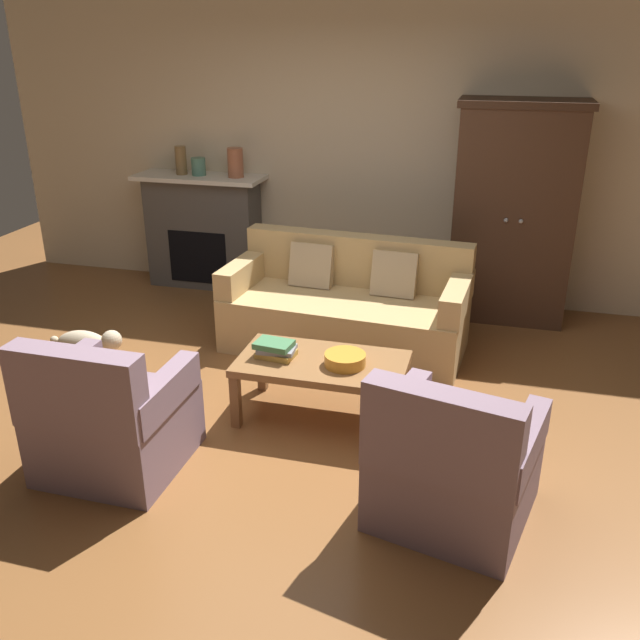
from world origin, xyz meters
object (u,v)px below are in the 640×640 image
mantel_vase_jade (199,166)px  dog (87,346)px  coffee_table (322,368)px  couch (347,309)px  armoire (513,213)px  armchair_near_left (111,421)px  mantel_vase_bronze (181,160)px  mantel_vase_terracotta (235,163)px  book_stack (276,349)px  fruit_bowl (345,360)px  fireplace (204,230)px  armchair_near_right (453,467)px

mantel_vase_jade → dog: mantel_vase_jade is taller
coffee_table → couch: bearing=94.7°
armoire → armchair_near_left: bearing=-125.8°
mantel_vase_bronze → mantel_vase_terracotta: 0.56m
book_stack → mantel_vase_bronze: bearing=126.9°
mantel_vase_bronze → mantel_vase_jade: mantel_vase_bronze is taller
dog → armchair_near_left: bearing=-51.2°
coffee_table → dog: size_ratio=1.92×
fruit_bowl → book_stack: book_stack is taller
book_stack → mantel_vase_jade: size_ratio=1.62×
fruit_bowl → mantel_vase_terracotta: 2.86m
mantel_vase_jade → fireplace: bearing=90.0°
fruit_bowl → couch: bearing=102.2°
mantel_vase_jade → armchair_near_left: 3.30m
armoire → armchair_near_right: size_ratio=2.05×
fireplace → fruit_bowl: bearing=-49.0°
armchair_near_left → armchair_near_right: (1.95, 0.04, 0.00)m
mantel_vase_bronze → fireplace: bearing=5.7°
book_stack → dog: book_stack is taller
mantel_vase_jade → mantel_vase_terracotta: size_ratio=0.61×
armchair_near_right → fruit_bowl: bearing=133.4°
book_stack → armchair_near_left: armchair_near_left is taller
couch → armchair_near_right: (1.01, -1.98, -0.00)m
armoire → fruit_bowl: 2.44m
couch → dog: (-1.74, -1.03, -0.07)m
fruit_bowl → book_stack: size_ratio=0.98×
mantel_vase_bronze → armoire: bearing=-1.1°
coffee_table → armchair_near_left: (-1.03, -0.87, -0.05)m
armchair_near_right → fireplace: bearing=131.7°
book_stack → dog: 1.55m
dog → mantel_vase_bronze: bearing=94.1°
armchair_near_left → armchair_near_right: bearing=1.3°
fireplace → mantel_vase_terracotta: mantel_vase_terracotta is taller
coffee_table → mantel_vase_jade: size_ratio=6.59×
mantel_vase_terracotta → dog: (-0.41, -2.08, -1.01)m
coffee_table → mantel_vase_bronze: 3.10m
fruit_bowl → armoire: bearing=65.7°
fruit_bowl → armchair_near_right: armchair_near_right is taller
mantel_vase_terracotta → mantel_vase_jade: bearing=180.0°
book_stack → mantel_vase_terracotta: (-1.12, 2.24, 0.78)m
mantel_vase_bronze → mantel_vase_jade: size_ratio=1.61×
fireplace → armchair_near_right: (2.72, -3.06, -0.25)m
armchair_near_right → armchair_near_left: bearing=-178.7°
armchair_near_right → mantel_vase_bronze: bearing=133.7°
armchair_near_left → dog: (-0.80, 1.00, -0.07)m
book_stack → armoire: bearing=56.3°
mantel_vase_jade → armchair_near_right: size_ratio=0.18×
fireplace → mantel_vase_jade: size_ratio=7.55×
book_stack → armchair_near_right: size_ratio=0.29×
mantel_vase_jade → armchair_near_right: 4.17m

